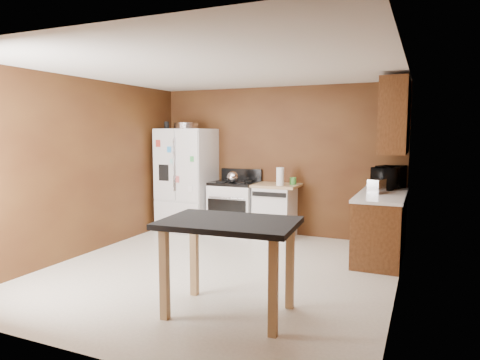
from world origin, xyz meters
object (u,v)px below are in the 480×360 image
Objects in this scene: toaster at (377,186)px; island at (229,235)px; pen_cup at (167,125)px; paper_towel at (280,177)px; roasting_pan at (186,126)px; microwave at (389,178)px; green_canister at (293,181)px; gas_range at (235,207)px; kettle at (233,177)px; dishwasher at (275,210)px; refrigerator at (187,180)px.

island is at bearing -96.12° from toaster.
paper_towel is at bearing 2.13° from pen_cup.
paper_towel is 1.07× the size of toaster.
roasting_pan reaches higher than toaster.
roasting_pan is 3.49m from microwave.
roasting_pan is 3.64× the size of green_canister.
roasting_pan is 1.67m from gas_range.
microwave is (3.71, 0.29, -0.81)m from pen_cup.
toaster is (3.60, -0.30, -0.87)m from pen_cup.
microwave is (1.63, 0.22, 0.02)m from paper_towel.
pen_cup is at bearing -177.87° from paper_towel.
pen_cup is at bearing -172.85° from green_canister.
kettle is 0.17× the size of gas_range.
green_canister is at bearing 13.74° from dishwasher.
paper_towel is 2.94m from island.
kettle is 2.36m from toaster.
gas_range is 1.24× the size of dishwasher.
kettle is 1.63× the size of green_canister.
dishwasher is 3.10m from island.
microwave is at bearing 2.81° from refrigerator.
kettle is 0.95m from refrigerator.
refrigerator reaches higher than microwave.
roasting_pan is 1.49× the size of paper_towel.
kettle is 1.00m from green_canister.
microwave is 0.63× the size of dishwasher.
microwave reaches higher than green_canister.
kettle is at bearing -7.08° from roasting_pan.
refrigerator is 1.01m from gas_range.
toaster is 0.24× the size of gas_range.
gas_range is (-0.85, 0.11, -0.57)m from paper_towel.
toaster is at bearing 67.04° from island.
dishwasher is (-1.65, 0.51, -0.55)m from toaster.
kettle is at bearing -165.56° from green_canister.
roasting_pan reaches higher than island.
pen_cup is 0.10× the size of island.
green_canister is at bearing 95.48° from island.
green_canister is (1.92, 0.13, -0.90)m from roasting_pan.
green_canister is 0.21× the size of microwave.
microwave is at bearing 69.27° from island.
island is (-1.07, -2.52, -0.22)m from toaster.
roasting_pan is at bearing 126.74° from island.
pen_cup reaches higher than refrigerator.
green_canister is 0.44× the size of toaster.
microwave is at bearing 7.53° from paper_towel.
microwave is (1.48, 0.01, 0.11)m from green_canister.
refrigerator reaches higher than paper_towel.
roasting_pan is at bearing -170.87° from toaster.
microwave is (2.45, 0.26, 0.06)m from kettle.
refrigerator is 2.02× the size of dishwasher.
refrigerator is at bearing -170.52° from toaster.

